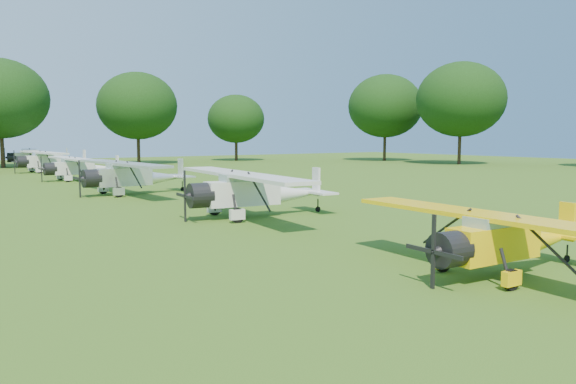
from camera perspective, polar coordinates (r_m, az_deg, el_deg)
name	(u,v)px	position (r m, az deg, el deg)	size (l,w,h in m)	color
ground	(293,236)	(21.45, 0.56, -4.47)	(160.00, 160.00, 0.00)	#234F13
tree_belt	(363,31)	(23.86, 7.64, 15.90)	(137.36, 130.27, 14.52)	black
aircraft_2	(505,235)	(16.43, 21.17, -4.13)	(5.97, 9.50, 1.87)	yellow
aircraft_3	(253,189)	(26.34, -3.58, 0.36)	(7.31, 11.64, 2.29)	silver
aircraft_4	(132,174)	(37.91, -15.59, 1.82)	(7.36, 11.71, 2.31)	silver
aircraft_5	(80,166)	(51.11, -20.39, 2.51)	(6.76, 10.75, 2.12)	silver
aircraft_6	(50,159)	(63.65, -23.04, 3.10)	(7.52, 11.98, 2.36)	silver
aircraft_7	(36,156)	(75.91, -24.24, 3.40)	(7.56, 11.98, 2.35)	silver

